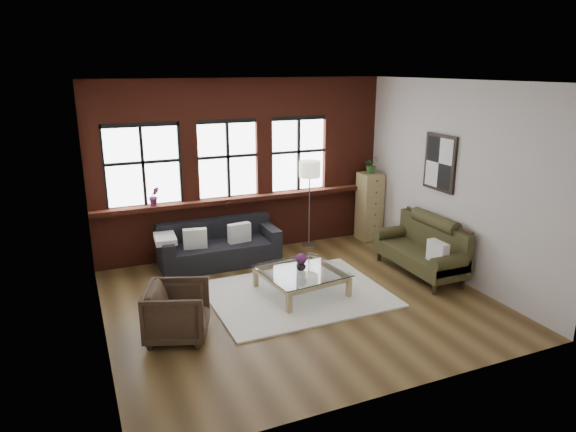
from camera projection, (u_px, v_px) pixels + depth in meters
name	position (u px, v px, depth m)	size (l,w,h in m)	color
floor	(298.00, 300.00, 7.74)	(5.50, 5.50, 0.00)	#4C371C
ceiling	(299.00, 81.00, 6.84)	(5.50, 5.50, 0.00)	white
wall_back	(243.00, 167.00, 9.49)	(5.50, 5.50, 0.00)	beige
wall_front	(402.00, 254.00, 5.08)	(5.50, 5.50, 0.00)	beige
wall_left	(93.00, 219.00, 6.25)	(5.00, 5.00, 0.00)	beige
wall_right	(452.00, 181.00, 8.33)	(5.00, 5.00, 0.00)	beige
brick_backwall	(244.00, 167.00, 9.44)	(5.50, 0.12, 3.20)	#5D2215
sill_ledge	(246.00, 198.00, 9.52)	(5.50, 0.30, 0.08)	#5D2215
window_left	(143.00, 167.00, 8.73)	(1.38, 0.10, 1.50)	black
window_mid	(228.00, 160.00, 9.29)	(1.38, 0.10, 1.50)	black
window_right	(298.00, 155.00, 9.82)	(1.38, 0.10, 1.50)	black
wall_poster	(440.00, 163.00, 8.51)	(0.05, 0.74, 0.94)	black
shag_rug	(298.00, 294.00, 7.91)	(2.65, 2.08, 0.03)	silver
dark_sofa	(219.00, 244.00, 9.06)	(2.08, 0.84, 0.75)	black
pillow_a	(195.00, 239.00, 8.75)	(0.40, 0.14, 0.34)	silver
pillow_b	(239.00, 233.00, 9.05)	(0.40, 0.14, 0.34)	silver
vintage_settee	(420.00, 247.00, 8.59)	(0.80, 1.80, 0.96)	#312E16
pillow_settee	(438.00, 252.00, 8.04)	(0.14, 0.38, 0.34)	silver
armchair	(177.00, 312.00, 6.59)	(0.76, 0.79, 0.72)	#332519
coffee_table	(301.00, 282.00, 7.94)	(1.17, 1.17, 0.39)	#A18D57
vase	(301.00, 265.00, 7.86)	(0.15, 0.15, 0.15)	#B2B2B2
flowers	(301.00, 259.00, 7.83)	(0.17, 0.17, 0.17)	#65225D
drawer_chest	(369.00, 206.00, 10.31)	(0.42, 0.42, 1.36)	#A18D57
potted_plant_top	(371.00, 165.00, 10.07)	(0.30, 0.26, 0.34)	#2D5923
floor_lamp	(309.00, 201.00, 9.84)	(0.40, 0.40, 1.83)	#A5A5A8
sill_plant	(154.00, 196.00, 8.80)	(0.18, 0.15, 0.33)	#65225D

